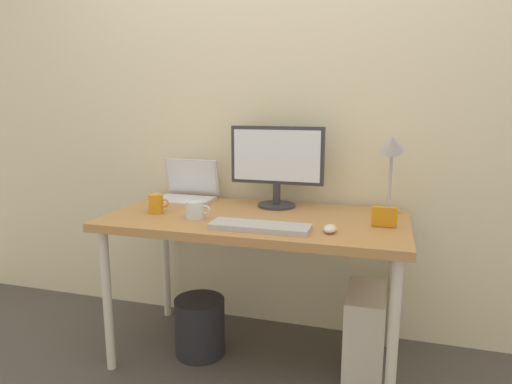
% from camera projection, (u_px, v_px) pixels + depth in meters
% --- Properties ---
extents(ground_plane, '(6.00, 6.00, 0.00)m').
position_uv_depth(ground_plane, '(256.00, 356.00, 2.32)').
color(ground_plane, '#4C4742').
extents(back_wall, '(4.40, 0.04, 2.60)m').
position_uv_depth(back_wall, '(277.00, 102.00, 2.47)').
color(back_wall, beige).
rests_on(back_wall, ground_plane).
extents(desk, '(1.44, 0.72, 0.75)m').
position_uv_depth(desk, '(256.00, 229.00, 2.19)').
color(desk, '#B7844C').
rests_on(desk, ground_plane).
extents(monitor, '(0.49, 0.20, 0.43)m').
position_uv_depth(monitor, '(277.00, 162.00, 2.33)').
color(monitor, '#333338').
rests_on(monitor, desk).
extents(laptop, '(0.32, 0.27, 0.23)m').
position_uv_depth(laptop, '(187.00, 190.00, 2.53)').
color(laptop, silver).
rests_on(laptop, desk).
extents(desk_lamp, '(0.11, 0.16, 0.42)m').
position_uv_depth(desk_lamp, '(392.00, 156.00, 2.17)').
color(desk_lamp, '#B2B2B7').
rests_on(desk_lamp, desk).
extents(keyboard, '(0.44, 0.14, 0.02)m').
position_uv_depth(keyboard, '(260.00, 227.00, 1.95)').
color(keyboard, '#B2B2B7').
rests_on(keyboard, desk).
extents(mouse, '(0.06, 0.09, 0.03)m').
position_uv_depth(mouse, '(330.00, 229.00, 1.90)').
color(mouse, silver).
rests_on(mouse, desk).
extents(coffee_mug, '(0.11, 0.07, 0.10)m').
position_uv_depth(coffee_mug, '(156.00, 204.00, 2.23)').
color(coffee_mug, orange).
rests_on(coffee_mug, desk).
extents(glass_cup, '(0.12, 0.09, 0.08)m').
position_uv_depth(glass_cup, '(195.00, 210.00, 2.13)').
color(glass_cup, silver).
rests_on(glass_cup, desk).
extents(photo_frame, '(0.11, 0.02, 0.09)m').
position_uv_depth(photo_frame, '(385.00, 217.00, 1.97)').
color(photo_frame, orange).
rests_on(photo_frame, desk).
extents(computer_tower, '(0.18, 0.36, 0.42)m').
position_uv_depth(computer_tower, '(365.00, 332.00, 2.15)').
color(computer_tower, silver).
rests_on(computer_tower, ground_plane).
extents(wastebasket, '(0.26, 0.26, 0.30)m').
position_uv_depth(wastebasket, '(200.00, 326.00, 2.33)').
color(wastebasket, '#232328').
rests_on(wastebasket, ground_plane).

